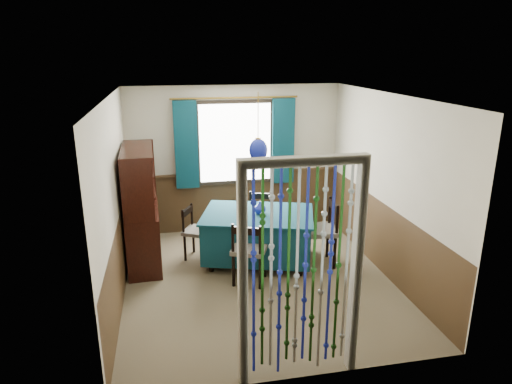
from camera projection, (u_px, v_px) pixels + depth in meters
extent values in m
plane|color=brown|center=(258.00, 280.00, 6.30)|extent=(4.00, 4.00, 0.00)
plane|color=silver|center=(258.00, 96.00, 5.55)|extent=(4.00, 4.00, 0.00)
plane|color=beige|center=(235.00, 159.00, 7.80)|extent=(3.60, 0.00, 3.60)
plane|color=beige|center=(303.00, 260.00, 4.05)|extent=(3.60, 0.00, 3.60)
plane|color=beige|center=(115.00, 202.00, 5.59)|extent=(0.00, 4.00, 4.00)
plane|color=beige|center=(387.00, 186.00, 6.26)|extent=(0.00, 4.00, 4.00)
plane|color=#422D19|center=(236.00, 201.00, 8.01)|extent=(3.60, 0.00, 3.60)
plane|color=#422D19|center=(300.00, 332.00, 4.29)|extent=(3.60, 0.00, 3.60)
plane|color=#422D19|center=(121.00, 258.00, 5.81)|extent=(0.00, 4.00, 4.00)
plane|color=#422D19|center=(381.00, 237.00, 6.48)|extent=(0.00, 4.00, 4.00)
cube|color=black|center=(235.00, 143.00, 7.66)|extent=(1.32, 0.12, 1.42)
cube|color=#0C3440|center=(258.00, 235.00, 6.73)|extent=(1.76, 1.44, 0.61)
cube|color=#0C3440|center=(258.00, 214.00, 6.64)|extent=(1.84, 1.51, 0.03)
cylinder|color=black|center=(211.00, 267.00, 6.53)|extent=(0.07, 0.07, 0.14)
cylinder|color=black|center=(300.00, 271.00, 6.41)|extent=(0.07, 0.07, 0.14)
cylinder|color=black|center=(221.00, 245.00, 7.27)|extent=(0.07, 0.07, 0.14)
cylinder|color=black|center=(300.00, 248.00, 7.15)|extent=(0.07, 0.07, 0.14)
cylinder|color=black|center=(233.00, 271.00, 6.07)|extent=(0.04, 0.04, 0.45)
cylinder|color=black|center=(260.00, 273.00, 6.00)|extent=(0.04, 0.04, 0.45)
cylinder|color=black|center=(240.00, 260.00, 6.39)|extent=(0.04, 0.04, 0.45)
cylinder|color=black|center=(265.00, 262.00, 6.32)|extent=(0.04, 0.04, 0.45)
cube|color=#5B5549|center=(249.00, 249.00, 6.12)|extent=(0.57, 0.56, 0.06)
cube|color=black|center=(246.00, 231.00, 5.85)|extent=(0.37, 0.19, 0.10)
cylinder|color=black|center=(233.00, 240.00, 5.93)|extent=(0.04, 0.04, 0.44)
cylinder|color=black|center=(260.00, 242.00, 5.86)|extent=(0.04, 0.04, 0.44)
cylinder|color=black|center=(270.00, 228.00, 7.60)|extent=(0.04, 0.04, 0.42)
cylinder|color=black|center=(250.00, 227.00, 7.62)|extent=(0.04, 0.04, 0.42)
cylinder|color=black|center=(269.00, 235.00, 7.30)|extent=(0.04, 0.04, 0.42)
cylinder|color=black|center=(249.00, 234.00, 7.33)|extent=(0.04, 0.04, 0.42)
cube|color=#5B5549|center=(260.00, 217.00, 7.39)|extent=(0.50, 0.49, 0.06)
cube|color=black|center=(260.00, 196.00, 7.46)|extent=(0.35, 0.13, 0.09)
cylinder|color=black|center=(270.00, 204.00, 7.49)|extent=(0.04, 0.04, 0.41)
cylinder|color=black|center=(250.00, 203.00, 7.51)|extent=(0.04, 0.04, 0.41)
cylinder|color=black|center=(193.00, 240.00, 7.12)|extent=(0.04, 0.04, 0.41)
cylinder|color=black|center=(185.00, 248.00, 6.82)|extent=(0.04, 0.04, 0.41)
cylinder|color=black|center=(212.00, 242.00, 7.04)|extent=(0.04, 0.04, 0.41)
cylinder|color=black|center=(204.00, 250.00, 6.75)|extent=(0.04, 0.04, 0.41)
cube|color=#5B5549|center=(198.00, 231.00, 6.86)|extent=(0.52, 0.53, 0.05)
cube|color=black|center=(187.00, 211.00, 6.82)|extent=(0.19, 0.32, 0.09)
cylinder|color=black|center=(192.00, 216.00, 7.00)|extent=(0.04, 0.04, 0.40)
cylinder|color=black|center=(183.00, 223.00, 6.71)|extent=(0.04, 0.04, 0.40)
cylinder|color=black|center=(335.00, 253.00, 6.56)|extent=(0.05, 0.05, 0.49)
cylinder|color=black|center=(328.00, 242.00, 6.94)|extent=(0.05, 0.05, 0.49)
cylinder|color=black|center=(309.00, 254.00, 6.52)|extent=(0.05, 0.05, 0.49)
cylinder|color=black|center=(303.00, 243.00, 6.90)|extent=(0.05, 0.05, 0.49)
cube|color=#5B5549|center=(319.00, 230.00, 6.65)|extent=(0.50, 0.52, 0.07)
cube|color=black|center=(334.00, 207.00, 6.56)|extent=(0.08, 0.42, 0.11)
cylinder|color=black|center=(337.00, 221.00, 6.42)|extent=(0.04, 0.04, 0.48)
cylinder|color=black|center=(330.00, 212.00, 6.80)|extent=(0.04, 0.04, 0.48)
cube|color=black|center=(144.00, 235.00, 6.73)|extent=(0.50, 1.34, 0.87)
cube|color=black|center=(137.00, 191.00, 5.88)|extent=(0.41, 0.06, 0.87)
cube|color=black|center=(141.00, 167.00, 7.06)|extent=(0.41, 0.06, 0.87)
cube|color=black|center=(137.00, 150.00, 6.35)|extent=(0.45, 1.34, 0.04)
cube|color=black|center=(124.00, 179.00, 6.43)|extent=(0.07, 1.30, 0.87)
cube|color=black|center=(142.00, 187.00, 6.51)|extent=(0.40, 1.26, 0.02)
cube|color=black|center=(141.00, 167.00, 6.43)|extent=(0.40, 1.26, 0.02)
cylinder|color=olive|center=(258.00, 122.00, 6.24)|extent=(0.01, 0.01, 0.80)
ellipsoid|color=navy|center=(258.00, 150.00, 6.36)|extent=(0.26, 0.26, 0.32)
cylinder|color=olive|center=(258.00, 139.00, 6.31)|extent=(0.08, 0.08, 0.03)
imported|color=navy|center=(260.00, 208.00, 6.61)|extent=(0.19, 0.19, 0.17)
imported|color=beige|center=(143.00, 189.00, 6.26)|extent=(0.25, 0.25, 0.06)
imported|color=beige|center=(146.00, 195.00, 6.89)|extent=(0.21, 0.21, 0.17)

